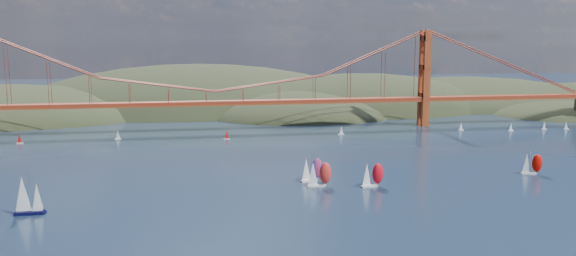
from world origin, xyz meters
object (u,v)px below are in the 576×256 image
Objects in this scene: racer_1 at (372,175)px; racer_0 at (319,174)px; sloop_navy at (27,196)px; racer_rwb at (311,169)px; racer_2 at (531,164)px.

racer_0 is at bearing 159.92° from racer_1.
sloop_navy reaches higher than racer_rwb.
racer_rwb reaches higher than racer_2.
racer_1 is 0.98× the size of racer_rwb.
racer_2 is 84.00m from racer_rwb.
racer_rwb is at bearing -172.78° from racer_2.
racer_rwb is (-83.92, 3.60, 0.38)m from racer_2.
racer_0 reaches higher than racer_rwb.
racer_1 is (18.05, -3.25, -0.20)m from racer_0.
racer_rwb is at bearing 13.33° from sloop_navy.
racer_0 is at bearing -167.65° from racer_2.
sloop_navy is 174.60m from racer_2.
racer_0 is 1.04× the size of racer_1.
sloop_navy is 1.45× the size of racer_2.
sloop_navy is 91.93m from racer_0.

